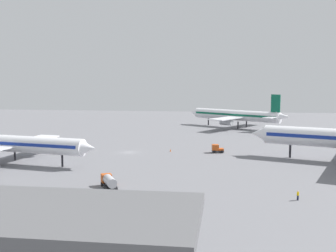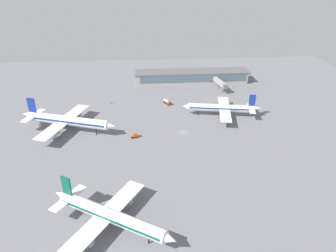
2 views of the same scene
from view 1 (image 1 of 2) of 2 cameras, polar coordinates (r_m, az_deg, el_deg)
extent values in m
plane|color=slate|center=(120.87, -5.26, -3.53)|extent=(288.00, 288.00, 0.00)
cylinder|color=white|center=(180.52, 9.05, 1.44)|extent=(35.80, 24.58, 4.34)
cone|color=white|center=(192.06, 3.65, 1.81)|extent=(5.87, 5.80, 4.13)
cone|color=white|center=(170.73, 15.14, 1.22)|extent=(6.45, 5.82, 3.47)
cube|color=#0C593F|center=(180.49, 9.06, 1.54)|extent=(34.51, 23.82, 0.78)
cube|color=white|center=(179.56, 9.59, 1.26)|extent=(25.21, 35.17, 0.39)
cylinder|color=#A5A8AD|center=(170.75, 7.81, 0.51)|extent=(5.62, 4.74, 2.39)
cylinder|color=#A5A8AD|center=(188.82, 11.19, 1.02)|extent=(5.62, 4.74, 2.39)
cube|color=white|center=(172.14, 14.15, 1.21)|extent=(10.94, 14.60, 0.31)
cube|color=#0C593F|center=(171.74, 14.20, 2.95)|extent=(3.46, 2.40, 6.95)
cylinder|color=black|center=(188.26, 5.42, 0.57)|extent=(0.52, 0.52, 3.04)
cylinder|color=black|center=(176.31, 9.34, 0.10)|extent=(0.52, 0.52, 3.04)
cylinder|color=black|center=(182.31, 10.44, 0.29)|extent=(0.52, 0.52, 3.04)
cylinder|color=white|center=(110.87, -19.68, -2.25)|extent=(37.17, 10.70, 4.07)
cone|color=white|center=(100.06, -10.70, -2.90)|extent=(4.71, 4.54, 3.87)
cube|color=navy|center=(110.83, -19.69, -2.10)|extent=(35.73, 10.52, 0.73)
cube|color=white|center=(112.07, -20.42, -2.40)|extent=(12.19, 35.68, 0.37)
cylinder|color=#A5A8AD|center=(120.03, -17.47, -2.41)|extent=(5.14, 3.07, 2.24)
cylinder|color=black|center=(104.08, -13.94, -4.56)|extent=(0.49, 0.49, 2.85)
cylinder|color=black|center=(115.76, -19.79, -3.63)|extent=(0.49, 0.49, 2.85)
cone|color=white|center=(118.23, 12.21, -1.01)|extent=(6.15, 6.00, 4.64)
cylinder|color=black|center=(117.04, 16.01, -3.25)|extent=(0.59, 0.59, 3.42)
cube|color=black|center=(120.74, 6.67, -3.30)|extent=(3.46, 2.39, 0.30)
cube|color=#BF4C19|center=(120.48, 6.34, -2.86)|extent=(2.08, 2.16, 1.60)
cube|color=#3F596B|center=(120.32, 5.96, -2.71)|extent=(0.33, 1.59, 0.90)
cube|color=#BF4C19|center=(120.80, 7.09, -3.11)|extent=(1.69, 2.10, 0.50)
cylinder|color=black|center=(119.69, 6.20, -3.45)|extent=(0.84, 0.42, 0.80)
cylinder|color=black|center=(121.54, 6.08, -3.30)|extent=(0.84, 0.42, 0.80)
cylinder|color=black|center=(120.00, 7.26, -3.44)|extent=(0.84, 0.42, 0.80)
cylinder|color=black|center=(121.85, 7.13, -3.28)|extent=(0.84, 0.42, 0.80)
cube|color=black|center=(82.97, -7.90, -7.89)|extent=(4.63, 6.46, 0.30)
cube|color=#BF4C19|center=(84.88, -8.23, -6.90)|extent=(2.52, 2.48, 1.60)
cube|color=#3F596B|center=(85.58, -8.35, -6.57)|extent=(1.45, 0.82, 0.90)
cylinder|color=#B7B7BC|center=(81.86, -7.78, -7.33)|extent=(3.70, 4.82, 1.80)
cylinder|color=black|center=(84.92, -8.85, -7.67)|extent=(0.64, 0.85, 0.80)
cylinder|color=black|center=(85.29, -7.59, -7.58)|extent=(0.64, 0.85, 0.80)
cylinder|color=black|center=(80.73, -8.23, -8.41)|extent=(0.64, 0.85, 0.80)
cylinder|color=black|center=(81.13, -6.90, -8.32)|extent=(0.64, 0.85, 0.80)
cylinder|color=#1E2338|center=(77.95, 16.96, -9.16)|extent=(0.40, 0.40, 0.85)
cylinder|color=yellow|center=(77.76, 16.98, -8.65)|extent=(0.47, 0.47, 0.60)
sphere|color=tan|center=(77.66, 16.99, -8.36)|extent=(0.22, 0.22, 0.22)
cylinder|color=yellow|center=(77.53, 16.95, -8.69)|extent=(0.10, 0.10, 0.54)
cylinder|color=yellow|center=(77.99, 17.00, -8.60)|extent=(0.10, 0.10, 0.54)
cone|color=#EA590C|center=(121.89, 0.33, -3.28)|extent=(0.44, 0.44, 0.60)
cone|color=#EA590C|center=(158.07, -17.21, -1.30)|extent=(0.44, 0.44, 0.60)
cone|color=#EA590C|center=(140.39, -18.65, -2.31)|extent=(0.44, 0.44, 0.60)
camera|label=2|loc=(264.10, 6.23, 18.62)|focal=33.89mm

